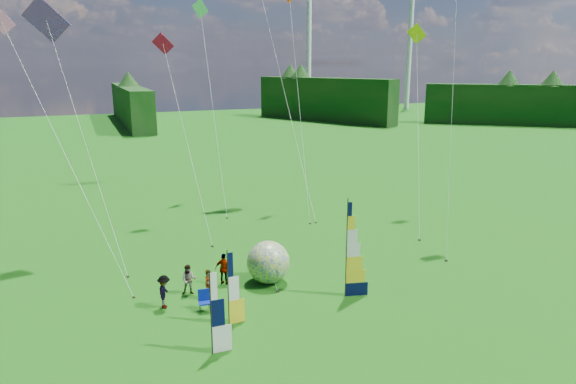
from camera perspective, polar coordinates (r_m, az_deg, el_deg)
name	(u,v)px	position (r m, az deg, el deg)	size (l,w,h in m)	color
ground	(342,328)	(24.08, 6.04, -14.78)	(220.00, 220.00, 0.00)	#204B0C
treeline_ring	(345,244)	(22.43, 6.30, -5.80)	(210.00, 210.00, 8.00)	#253F1A
turbine_left	(409,49)	(138.99, 13.35, 15.16)	(8.00, 1.20, 30.00)	silver
turbine_right	(309,49)	(132.55, 2.33, 15.58)	(8.00, 1.20, 30.00)	silver
feather_banner_main	(346,250)	(26.00, 6.51, -6.47)	(1.35, 0.10, 5.01)	#050A33
side_banner_left	(228,289)	(23.59, -6.66, -10.70)	(0.97, 0.10, 3.48)	yellow
side_banner_far	(211,314)	(21.47, -8.55, -13.28)	(1.05, 0.10, 3.56)	white
bol_inflatable	(268,262)	(27.99, -2.21, -7.80)	(2.33, 2.33, 2.33)	#113D9E
spectator_a	(209,285)	(26.52, -8.75, -10.13)	(0.57, 0.38, 1.57)	#66594C
spectator_b	(189,280)	(27.22, -10.96, -9.54)	(0.78, 0.38, 1.60)	#66594C
spectator_c	(164,292)	(26.04, -13.59, -10.73)	(1.08, 0.40, 1.67)	#66594C
spectator_d	(224,269)	(28.06, -7.10, -8.48)	(1.02, 0.42, 1.74)	#66594C
camp_chair	(204,301)	(25.46, -9.27, -11.89)	(0.60, 0.60, 1.04)	#031368
kite_whale	(284,80)	(41.41, -0.48, 12.38)	(3.84, 13.72, 20.69)	black
kite_rainbow_delta	(84,126)	(31.45, -21.71, 6.81)	(7.38, 10.95, 16.28)	red
kite_parafoil	(453,87)	(33.95, 17.91, 11.04)	(6.88, 8.74, 20.34)	#DB4C21
small_kite_red	(186,130)	(36.19, -11.29, 6.78)	(3.69, 11.16, 14.30)	red
small_kite_orange	(299,98)	(40.02, 1.26, 10.42)	(3.54, 9.42, 18.04)	red
small_kite_yellow	(419,121)	(38.44, 14.31, 7.66)	(6.94, 10.26, 15.13)	#FFE904
small_kite_pink	(67,150)	(28.32, -23.39, 4.35)	(7.10, 7.80, 14.74)	pink
small_kite_green	(213,99)	(42.71, -8.38, 10.16)	(3.43, 11.96, 17.52)	green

